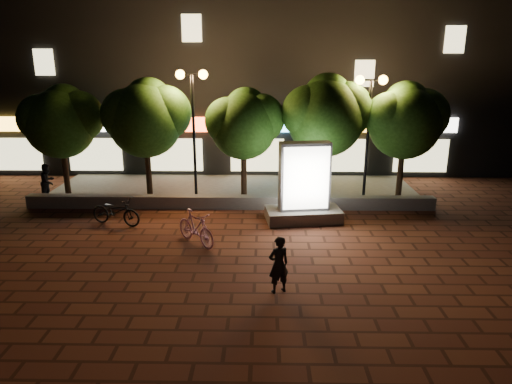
{
  "coord_description": "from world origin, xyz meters",
  "views": [
    {
      "loc": [
        1.36,
        -13.15,
        5.73
      ],
      "look_at": [
        1.08,
        1.5,
        1.41
      ],
      "focal_mm": 32.15,
      "sensor_mm": 36.0,
      "label": 1
    }
  ],
  "objects_px": {
    "ad_kiosk": "(304,190)",
    "street_lamp_left": "(193,102)",
    "tree_right": "(327,113)",
    "tree_mid": "(245,122)",
    "rider": "(279,265)",
    "pedestrian": "(48,182)",
    "tree_left": "(146,116)",
    "tree_far_right": "(406,118)",
    "scooter_parked": "(116,211)",
    "tree_far_left": "(61,119)",
    "scooter_pink": "(196,228)",
    "street_lamp_right": "(370,106)"
  },
  "relations": [
    {
      "from": "tree_right",
      "to": "ad_kiosk",
      "type": "bearing_deg",
      "value": -110.74
    },
    {
      "from": "ad_kiosk",
      "to": "scooter_parked",
      "type": "height_order",
      "value": "ad_kiosk"
    },
    {
      "from": "street_lamp_right",
      "to": "tree_far_left",
      "type": "bearing_deg",
      "value": 178.79
    },
    {
      "from": "rider",
      "to": "street_lamp_left",
      "type": "bearing_deg",
      "value": -92.21
    },
    {
      "from": "ad_kiosk",
      "to": "street_lamp_left",
      "type": "bearing_deg",
      "value": 148.94
    },
    {
      "from": "street_lamp_right",
      "to": "rider",
      "type": "height_order",
      "value": "street_lamp_right"
    },
    {
      "from": "pedestrian",
      "to": "ad_kiosk",
      "type": "bearing_deg",
      "value": -92.44
    },
    {
      "from": "tree_far_left",
      "to": "scooter_pink",
      "type": "relative_size",
      "value": 2.51
    },
    {
      "from": "street_lamp_left",
      "to": "scooter_parked",
      "type": "height_order",
      "value": "street_lamp_left"
    },
    {
      "from": "tree_right",
      "to": "scooter_pink",
      "type": "bearing_deg",
      "value": -132.36
    },
    {
      "from": "tree_right",
      "to": "scooter_pink",
      "type": "xyz_separation_m",
      "value": [
        -4.66,
        -5.11,
        -3.01
      ]
    },
    {
      "from": "tree_mid",
      "to": "scooter_parked",
      "type": "distance_m",
      "value": 6.22
    },
    {
      "from": "ad_kiosk",
      "to": "scooter_parked",
      "type": "distance_m",
      "value": 6.72
    },
    {
      "from": "tree_mid",
      "to": "tree_right",
      "type": "xyz_separation_m",
      "value": [
        3.31,
        0.0,
        0.35
      ]
    },
    {
      "from": "tree_left",
      "to": "rider",
      "type": "relative_size",
      "value": 3.24
    },
    {
      "from": "pedestrian",
      "to": "street_lamp_right",
      "type": "bearing_deg",
      "value": -78.75
    },
    {
      "from": "scooter_pink",
      "to": "rider",
      "type": "bearing_deg",
      "value": -93.8
    },
    {
      "from": "scooter_parked",
      "to": "pedestrian",
      "type": "bearing_deg",
      "value": 70.63
    },
    {
      "from": "ad_kiosk",
      "to": "scooter_parked",
      "type": "xyz_separation_m",
      "value": [
        -6.67,
        -0.56,
        -0.66
      ]
    },
    {
      "from": "tree_left",
      "to": "tree_right",
      "type": "height_order",
      "value": "tree_right"
    },
    {
      "from": "tree_right",
      "to": "tree_far_left",
      "type": "bearing_deg",
      "value": -180.0
    },
    {
      "from": "ad_kiosk",
      "to": "tree_far_left",
      "type": "bearing_deg",
      "value": 163.72
    },
    {
      "from": "tree_far_left",
      "to": "tree_mid",
      "type": "distance_m",
      "value": 7.5
    },
    {
      "from": "tree_right",
      "to": "street_lamp_left",
      "type": "relative_size",
      "value": 0.98
    },
    {
      "from": "ad_kiosk",
      "to": "pedestrian",
      "type": "height_order",
      "value": "ad_kiosk"
    },
    {
      "from": "tree_left",
      "to": "ad_kiosk",
      "type": "distance_m",
      "value": 7.21
    },
    {
      "from": "tree_left",
      "to": "ad_kiosk",
      "type": "relative_size",
      "value": 1.69
    },
    {
      "from": "tree_right",
      "to": "pedestrian",
      "type": "xyz_separation_m",
      "value": [
        -11.36,
        -0.71,
        -2.73
      ]
    },
    {
      "from": "tree_mid",
      "to": "ad_kiosk",
      "type": "xyz_separation_m",
      "value": [
        2.23,
        -2.84,
        -2.05
      ]
    },
    {
      "from": "tree_far_right",
      "to": "pedestrian",
      "type": "relative_size",
      "value": 3.14
    },
    {
      "from": "pedestrian",
      "to": "scooter_parked",
      "type": "bearing_deg",
      "value": -117.45
    },
    {
      "from": "rider",
      "to": "scooter_parked",
      "type": "bearing_deg",
      "value": -64.69
    },
    {
      "from": "tree_mid",
      "to": "rider",
      "type": "xyz_separation_m",
      "value": [
        1.18,
        -8.15,
        -2.46
      ]
    },
    {
      "from": "tree_left",
      "to": "street_lamp_right",
      "type": "height_order",
      "value": "street_lamp_right"
    },
    {
      "from": "rider",
      "to": "pedestrian",
      "type": "height_order",
      "value": "pedestrian"
    },
    {
      "from": "street_lamp_right",
      "to": "scooter_pink",
      "type": "height_order",
      "value": "street_lamp_right"
    },
    {
      "from": "tree_far_right",
      "to": "scooter_parked",
      "type": "height_order",
      "value": "tree_far_right"
    },
    {
      "from": "street_lamp_right",
      "to": "scooter_parked",
      "type": "xyz_separation_m",
      "value": [
        -9.39,
        -3.14,
        -3.39
      ]
    },
    {
      "from": "tree_right",
      "to": "pedestrian",
      "type": "relative_size",
      "value": 3.34
    },
    {
      "from": "tree_left",
      "to": "rider",
      "type": "height_order",
      "value": "tree_left"
    },
    {
      "from": "tree_far_left",
      "to": "rider",
      "type": "height_order",
      "value": "tree_far_left"
    },
    {
      "from": "tree_far_left",
      "to": "tree_far_right",
      "type": "bearing_deg",
      "value": 0.0
    },
    {
      "from": "street_lamp_left",
      "to": "rider",
      "type": "height_order",
      "value": "street_lamp_left"
    },
    {
      "from": "tree_left",
      "to": "tree_right",
      "type": "bearing_deg",
      "value": 0.0
    },
    {
      "from": "tree_far_right",
      "to": "ad_kiosk",
      "type": "height_order",
      "value": "tree_far_right"
    },
    {
      "from": "rider",
      "to": "tree_far_right",
      "type": "bearing_deg",
      "value": -147.6
    },
    {
      "from": "tree_far_left",
      "to": "ad_kiosk",
      "type": "bearing_deg",
      "value": -16.28
    },
    {
      "from": "ad_kiosk",
      "to": "rider",
      "type": "xyz_separation_m",
      "value": [
        -1.05,
        -5.31,
        -0.41
      ]
    },
    {
      "from": "street_lamp_left",
      "to": "scooter_pink",
      "type": "distance_m",
      "value": 6.0
    },
    {
      "from": "tree_left",
      "to": "pedestrian",
      "type": "distance_m",
      "value": 4.87
    }
  ]
}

